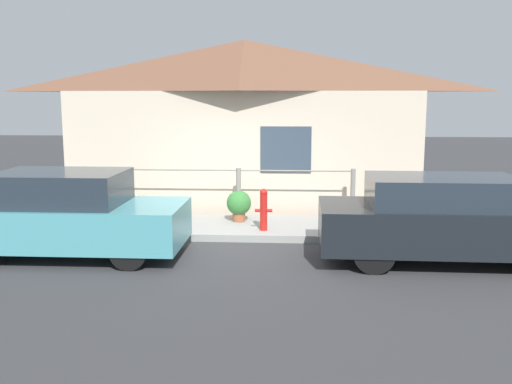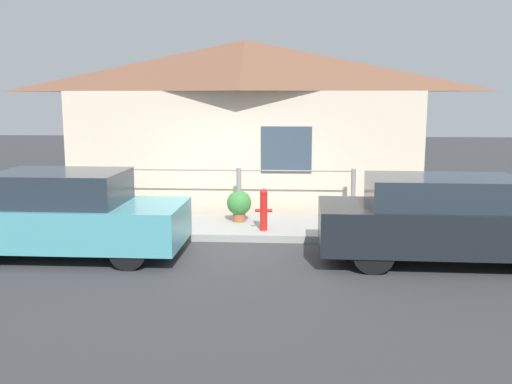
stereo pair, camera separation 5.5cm
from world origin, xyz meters
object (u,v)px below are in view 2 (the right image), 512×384
fire_hydrant (264,209)px  potted_plant_by_fence (112,201)px  car_left (69,215)px  potted_plant_near_hydrant (239,204)px  car_right (450,220)px

fire_hydrant → potted_plant_by_fence: fire_hydrant is taller
car_left → potted_plant_near_hydrant: bearing=40.6°
car_right → potted_plant_near_hydrant: bearing=148.7°
potted_plant_by_fence → fire_hydrant: bearing=-17.3°
potted_plant_by_fence → potted_plant_near_hydrant: bearing=-5.1°
fire_hydrant → potted_plant_by_fence: size_ratio=1.28×
fire_hydrant → potted_plant_near_hydrant: 0.95m
fire_hydrant → potted_plant_near_hydrant: size_ratio=1.27×
car_left → potted_plant_by_fence: bearing=91.5°
fire_hydrant → potted_plant_near_hydrant: bearing=125.2°
car_left → fire_hydrant: car_left is taller
potted_plant_near_hydrant → car_right: bearing=-32.3°
potted_plant_near_hydrant → potted_plant_by_fence: bearing=174.9°
car_right → fire_hydrant: bearing=154.7°
car_right → potted_plant_near_hydrant: (-3.61, 2.28, -0.22)m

